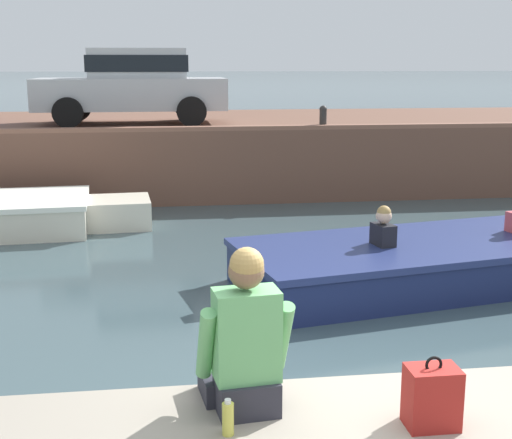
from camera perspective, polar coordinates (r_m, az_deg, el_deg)
The scene contains 9 objects.
ground_plane at distance 9.24m, azimuth 0.98°, elevation -4.46°, with size 400.00×400.00×0.00m, color #3D5156.
far_quay_wall at distance 16.58m, azimuth -2.99°, elevation 5.61°, with size 60.00×6.00×1.42m, color brown.
far_wall_coping at distance 13.64m, azimuth -2.03°, elevation 7.32°, with size 60.00×0.24×0.08m, color brown.
motorboat_passing at distance 9.50m, azimuth 17.44°, elevation -2.85°, with size 6.92×2.97×1.03m.
car_left_inner_silver at distance 15.31m, azimuth -9.76°, elevation 10.73°, with size 3.91×1.94×1.54m.
mooring_bollard_mid at distance 14.05m, azimuth 5.39°, elevation 8.23°, with size 0.15×0.15×0.45m.
person_seated_left at distance 4.08m, azimuth -0.91°, elevation -10.16°, with size 0.56×0.56×0.96m.
bottle_drink at distance 3.92m, azimuth -2.26°, elevation -15.61°, with size 0.06×0.06×0.20m.
backpack_on_ledge at distance 4.09m, azimuth 13.83°, elevation -13.63°, with size 0.28×0.24×0.41m.
Camera 1 is at (-1.33, -4.07, 2.70)m, focal length 50.00 mm.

